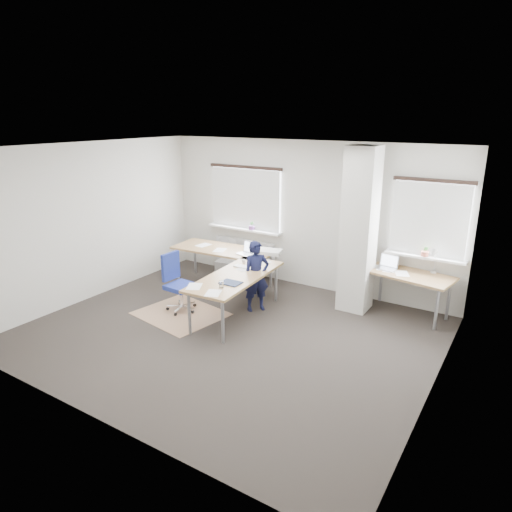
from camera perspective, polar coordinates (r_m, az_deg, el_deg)
The scene contains 8 objects.
ground at distance 7.20m, azimuth -3.38°, elevation -9.53°, with size 6.00×6.00×0.00m, color black.
room_shell at distance 6.87m, azimuth -0.19°, elevation 4.69°, with size 6.04×5.04×2.82m.
floor_mat at distance 7.91m, azimuth -9.40°, elevation -7.13°, with size 1.37×1.16×0.01m, color #997153.
white_crate at distance 9.72m, azimuth -3.58°, elevation -1.38°, with size 0.45×0.32×0.27m, color white.
desk_main at distance 8.20m, azimuth -3.05°, elevation -0.87°, with size 2.58×2.62×0.96m.
desk_side at distance 7.97m, azimuth 18.56°, elevation -2.38°, with size 1.50×0.93×1.22m.
task_chair at distance 7.97m, azimuth -9.51°, elevation -4.80°, with size 0.54×0.54×1.00m.
person at distance 7.75m, azimuth 0.05°, elevation -2.54°, with size 0.45×0.29×1.23m, color black.
Camera 1 is at (3.76, -5.21, 3.25)m, focal length 32.00 mm.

